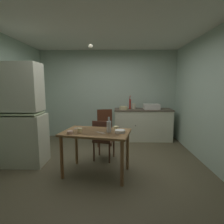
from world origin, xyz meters
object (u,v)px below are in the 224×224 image
at_px(hutch_cabinet, 22,118).
at_px(hand_pump, 130,103).
at_px(dining_table, 96,137).
at_px(glass_bottle, 109,126).
at_px(mixing_bowl_counter, 124,108).
at_px(chair_by_counter, 104,127).
at_px(mug_dark, 80,130).
at_px(sink_basin, 151,106).
at_px(chair_far_side, 103,139).
at_px(serving_bowl_wide, 120,131).

height_order(hutch_cabinet, hand_pump, hutch_cabinet).
xyz_separation_m(dining_table, glass_bottle, (0.23, -0.04, 0.21)).
height_order(hand_pump, mixing_bowl_counter, hand_pump).
xyz_separation_m(chair_by_counter, mug_dark, (-0.30, -1.61, 0.31)).
bearing_deg(chair_by_counter, hutch_cabinet, -143.02).
relative_size(sink_basin, chair_by_counter, 0.45).
distance_m(hutch_cabinet, dining_table, 1.57).
xyz_separation_m(hand_pump, chair_far_side, (-0.67, -1.58, -0.61)).
relative_size(hutch_cabinet, serving_bowl_wide, 11.06).
xyz_separation_m(dining_table, chair_by_counter, (0.03, 1.54, -0.16)).
bearing_deg(sink_basin, mug_dark, -126.71).
bearing_deg(dining_table, hand_pump, 70.99).
bearing_deg(sink_basin, chair_far_side, -130.01).
distance_m(sink_basin, chair_far_side, 2.07).
bearing_deg(glass_bottle, serving_bowl_wide, -7.16).
xyz_separation_m(hand_pump, mixing_bowl_counter, (-0.19, -0.10, -0.13)).
relative_size(chair_by_counter, mug_dark, 11.68).
bearing_deg(hutch_cabinet, glass_bottle, -14.10).
xyz_separation_m(mixing_bowl_counter, glass_bottle, (-0.33, -2.13, -0.06)).
bearing_deg(hutch_cabinet, chair_by_counter, 36.98).
height_order(mixing_bowl_counter, serving_bowl_wide, mixing_bowl_counter).
bearing_deg(chair_far_side, hand_pump, 66.94).
bearing_deg(dining_table, sink_basin, 57.35).
relative_size(chair_by_counter, serving_bowl_wide, 5.41).
distance_m(hand_pump, dining_table, 2.34).
bearing_deg(mug_dark, dining_table, 13.40).
bearing_deg(mug_dark, sink_basin, 53.29).
relative_size(hutch_cabinet, mixing_bowl_counter, 8.63).
xyz_separation_m(hutch_cabinet, sink_basin, (2.87, 1.74, 0.04)).
bearing_deg(serving_bowl_wide, chair_far_side, 117.15).
relative_size(chair_far_side, glass_bottle, 3.27).
bearing_deg(chair_far_side, mixing_bowl_counter, 72.03).
distance_m(mixing_bowl_counter, chair_by_counter, 0.87).
xyz_separation_m(hutch_cabinet, chair_by_counter, (1.53, 1.15, -0.43)).
relative_size(sink_basin, mixing_bowl_counter, 1.89).
xyz_separation_m(hand_pump, serving_bowl_wide, (-0.33, -2.24, -0.27)).
height_order(hutch_cabinet, sink_basin, hutch_cabinet).
height_order(chair_far_side, serving_bowl_wide, chair_far_side).
distance_m(sink_basin, hand_pump, 0.62).
height_order(dining_table, glass_bottle, glass_bottle).
xyz_separation_m(sink_basin, serving_bowl_wide, (-0.95, -2.20, -0.18)).
bearing_deg(chair_far_side, serving_bowl_wide, -62.85).
relative_size(hand_pump, dining_table, 0.31).
bearing_deg(mixing_bowl_counter, hutch_cabinet, -140.60).
relative_size(hutch_cabinet, mug_dark, 23.91).
relative_size(hand_pump, mug_dark, 4.64).
height_order(hand_pump, glass_bottle, hand_pump).
height_order(sink_basin, mixing_bowl_counter, sink_basin).
xyz_separation_m(hand_pump, glass_bottle, (-0.52, -2.22, -0.18)).
distance_m(mug_dark, glass_bottle, 0.50).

